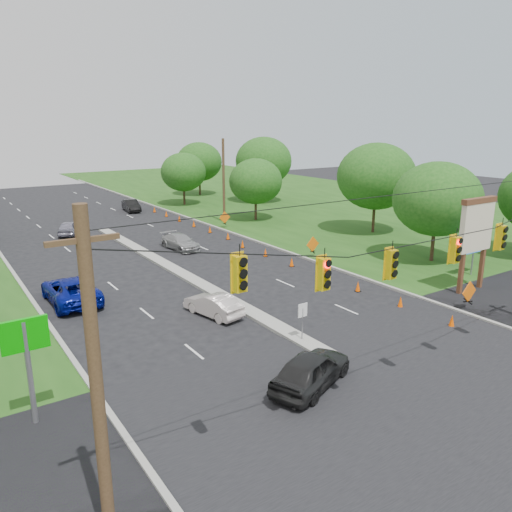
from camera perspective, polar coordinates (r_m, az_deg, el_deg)
ground at (r=21.71m, az=15.63°, el=-14.99°), size 160.00×160.00×0.00m
grass_right at (r=55.94m, az=20.32°, el=3.14°), size 40.00×160.00×0.06m
cross_street at (r=21.71m, az=15.63°, el=-14.99°), size 160.00×14.00×0.02m
curb_left at (r=43.41m, az=-26.64°, el=-0.79°), size 0.25×110.00×0.16m
curb_right at (r=49.81m, az=-3.11°, el=2.68°), size 0.25×110.00×0.16m
median at (r=37.53m, az=-9.30°, el=-1.65°), size 1.00×34.00×0.18m
median_sign at (r=24.90m, az=5.34°, el=-6.70°), size 0.55×0.06×2.05m
signal_span at (r=19.12m, az=18.84°, el=-3.11°), size 25.60×0.32×9.00m
utility_pole_far_right at (r=54.53m, az=-3.72°, el=8.55°), size 0.28×0.28×9.00m
pylon_sign at (r=34.84m, az=23.85°, el=2.74°), size 5.90×2.30×6.12m
cone_0 at (r=28.97m, az=21.48°, el=-6.90°), size 0.32×0.32×0.70m
cone_1 at (r=30.91m, az=16.18°, el=-5.06°), size 0.32×0.32×0.70m
cone_2 at (r=33.10m, az=11.57°, el=-3.41°), size 0.32×0.32×0.70m
cone_3 at (r=35.51m, az=7.57°, el=-1.96°), size 0.32×0.32×0.70m
cone_4 at (r=38.08m, az=4.10°, el=-0.69°), size 0.32×0.32×0.70m
cone_5 at (r=40.80m, az=1.08°, el=0.42°), size 0.32×0.32×0.70m
cone_6 at (r=43.62m, az=-1.55°, el=1.38°), size 0.32×0.32×0.70m
cone_7 at (r=46.83m, az=-3.23°, el=2.32°), size 0.32×0.32×0.70m
cone_8 at (r=49.81m, az=-5.29°, el=3.05°), size 0.32×0.32×0.70m
cone_9 at (r=52.85m, az=-7.12°, el=3.70°), size 0.32×0.32×0.70m
cone_10 at (r=55.94m, az=-8.76°, el=4.27°), size 0.32×0.32×0.70m
cone_11 at (r=59.08m, az=-10.22°, el=4.78°), size 0.32×0.32×0.70m
cone_12 at (r=62.26m, az=-11.53°, el=5.23°), size 0.32×0.32×0.70m
work_sign_0 at (r=31.54m, az=23.17°, el=-3.87°), size 1.27×0.58×1.37m
work_sign_1 at (r=40.42m, az=6.50°, el=1.27°), size 1.27×0.58×1.37m
work_sign_2 at (r=51.62m, az=-3.60°, el=4.36°), size 1.27×0.58×1.37m
tree_7 at (r=40.90m, az=19.98°, el=6.14°), size 6.72×6.72×7.84m
tree_8 at (r=50.20m, az=13.57°, el=8.84°), size 7.56×7.56×8.82m
tree_9 at (r=55.55m, az=-0.04°, el=8.53°), size 5.88×5.88×6.86m
tree_10 at (r=68.14m, az=0.88°, el=10.79°), size 7.56×7.56×8.82m
tree_11 at (r=75.53m, az=-6.52°, el=10.65°), size 6.72×6.72×7.84m
tree_12 at (r=66.67m, az=-8.31°, el=9.47°), size 5.88×5.88×6.86m
black_sedan at (r=21.26m, az=6.32°, el=-12.77°), size 4.91×3.41×1.55m
white_sedan at (r=28.52m, az=-4.91°, el=-5.58°), size 2.13×4.09×1.28m
blue_pickup at (r=32.40m, az=-20.42°, el=-3.66°), size 2.65×5.71×1.58m
silver_car_far at (r=43.59m, az=-8.65°, el=1.61°), size 2.22×4.61×1.30m
silver_car_oncoming at (r=51.93m, az=-20.63°, el=3.02°), size 3.08×4.34×1.37m
dark_car_receding at (r=63.54m, az=-14.07°, el=5.61°), size 2.03×4.47×1.42m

